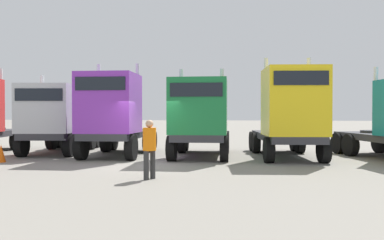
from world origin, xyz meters
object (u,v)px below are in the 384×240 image
Objects in this scene: semi_truck_silver at (55,118)px; semi_truck_yellow at (290,114)px; visitor_in_hivis at (149,145)px; semi_truck_green at (200,117)px; traffic_cone_near at (1,153)px; semi_truck_purple at (113,114)px.

semi_truck_yellow reaches higher than semi_truck_silver.
visitor_in_hivis is at bearing -47.01° from semi_truck_yellow.
semi_truck_green reaches higher than traffic_cone_near.
semi_truck_silver is 1.08× the size of semi_truck_green.
visitor_in_hivis is at bearing 37.93° from semi_truck_silver.
visitor_in_hivis is (3.22, -5.24, -0.92)m from semi_truck_purple.
semi_truck_silver is 3.56m from traffic_cone_near.
semi_truck_purple is 6.21m from visitor_in_hivis.
semi_truck_silver is 7.30m from semi_truck_green.
semi_truck_green is (7.28, -0.52, 0.05)m from semi_truck_silver.
semi_truck_purple is 3.27× the size of visitor_in_hivis.
traffic_cone_near is (-11.75, -2.86, -1.62)m from semi_truck_yellow.
semi_truck_green is 5.63m from visitor_in_hivis.
semi_truck_green is at bearing -95.44° from semi_truck_yellow.
semi_truck_yellow is (3.92, 0.16, 0.15)m from semi_truck_green.
semi_truck_purple is 1.01× the size of semi_truck_green.
semi_truck_green is 3.24× the size of visitor_in_hivis.
semi_truck_purple reaches higher than visitor_in_hivis.
semi_truck_silver is 8.95m from visitor_in_hivis.
visitor_in_hivis reaches higher than traffic_cone_near.
traffic_cone_near is at bearing -19.02° from semi_truck_silver.
semi_truck_silver is at bearing -107.89° from semi_truck_purple.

